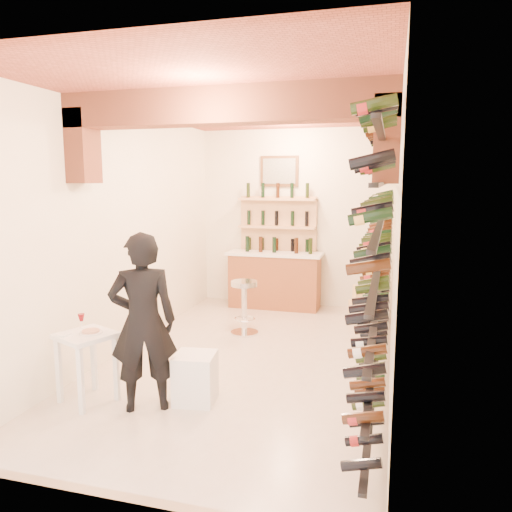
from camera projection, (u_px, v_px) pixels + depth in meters
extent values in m
plane|color=beige|center=(250.00, 359.00, 6.36)|extent=(6.00, 6.00, 0.00)
cube|color=white|center=(295.00, 218.00, 8.98)|extent=(3.50, 0.02, 3.20)
cube|color=white|center=(123.00, 284.00, 3.26)|extent=(3.50, 0.02, 3.20)
cube|color=white|center=(124.00, 232.00, 6.58)|extent=(0.02, 6.00, 3.20)
cube|color=white|center=(395.00, 240.00, 5.66)|extent=(0.02, 6.00, 3.20)
cube|color=#A34B3A|center=(249.00, 103.00, 5.88)|extent=(3.50, 6.00, 0.02)
cube|color=#9D5236|center=(222.00, 106.00, 4.95)|extent=(3.50, 0.35, 0.36)
cube|color=#9D5236|center=(83.00, 147.00, 5.44)|extent=(0.24, 0.35, 0.80)
cube|color=#9D5236|center=(387.00, 140.00, 4.58)|extent=(0.24, 0.35, 0.80)
cube|color=black|center=(377.00, 351.00, 5.91)|extent=(0.06, 5.70, 0.03)
cube|color=black|center=(378.00, 319.00, 5.85)|extent=(0.06, 5.70, 0.03)
cube|color=black|center=(379.00, 286.00, 5.79)|extent=(0.06, 5.70, 0.03)
cube|color=black|center=(381.00, 253.00, 5.72)|extent=(0.06, 5.70, 0.03)
cube|color=black|center=(382.00, 218.00, 5.66)|extent=(0.06, 5.70, 0.03)
cube|color=black|center=(383.00, 183.00, 5.60)|extent=(0.06, 5.70, 0.03)
cube|color=black|center=(385.00, 147.00, 5.54)|extent=(0.06, 5.70, 0.03)
cube|color=#96542E|center=(275.00, 281.00, 8.89)|extent=(1.60, 0.55, 0.96)
cube|color=white|center=(275.00, 254.00, 8.82)|extent=(1.70, 0.62, 0.05)
cube|color=tan|center=(278.00, 251.00, 9.07)|extent=(1.40, 0.10, 2.00)
cube|color=tan|center=(277.00, 281.00, 9.06)|extent=(1.40, 0.28, 0.04)
cube|color=tan|center=(277.00, 254.00, 8.99)|extent=(1.40, 0.28, 0.04)
cube|color=tan|center=(277.00, 227.00, 8.91)|extent=(1.40, 0.28, 0.04)
cube|color=tan|center=(277.00, 199.00, 8.83)|extent=(1.40, 0.28, 0.04)
cube|color=brown|center=(279.00, 171.00, 8.90)|extent=(0.70, 0.04, 0.55)
cube|color=#99998C|center=(279.00, 171.00, 8.88)|extent=(0.60, 0.01, 0.45)
cube|color=white|center=(86.00, 336.00, 5.03)|extent=(0.67, 0.67, 0.05)
cube|color=white|center=(59.00, 371.00, 5.05)|extent=(0.05, 0.05, 0.69)
cube|color=white|center=(81.00, 381.00, 4.80)|extent=(0.05, 0.05, 0.69)
cube|color=white|center=(94.00, 360.00, 5.37)|extent=(0.05, 0.05, 0.69)
cube|color=white|center=(116.00, 369.00, 5.11)|extent=(0.05, 0.05, 0.69)
cylinder|color=white|center=(91.00, 332.00, 5.03)|extent=(0.23, 0.23, 0.01)
cylinder|color=#BF7266|center=(91.00, 331.00, 5.03)|extent=(0.18, 0.18, 0.02)
cube|color=white|center=(64.00, 335.00, 4.96)|extent=(0.12, 0.12, 0.01)
cylinder|color=white|center=(82.00, 328.00, 5.20)|extent=(0.07, 0.07, 0.00)
cylinder|color=white|center=(82.00, 324.00, 5.19)|extent=(0.01, 0.01, 0.09)
cone|color=#5E080E|center=(81.00, 317.00, 5.18)|extent=(0.07, 0.07, 0.08)
cube|color=white|center=(195.00, 378.00, 5.10)|extent=(0.46, 0.46, 0.51)
imported|color=black|center=(143.00, 322.00, 4.84)|extent=(0.78, 0.69, 1.79)
cylinder|color=silver|center=(244.00, 333.00, 7.40)|extent=(0.42, 0.42, 0.03)
cylinder|color=silver|center=(244.00, 309.00, 7.34)|extent=(0.08, 0.08, 0.73)
cylinder|color=silver|center=(244.00, 283.00, 7.28)|extent=(0.40, 0.40, 0.07)
torus|color=silver|center=(244.00, 319.00, 7.36)|extent=(0.32, 0.32, 0.03)
cube|color=#E7C57E|center=(367.00, 311.00, 8.07)|extent=(0.63, 0.54, 0.32)
cube|color=#E7C57E|center=(368.00, 294.00, 8.03)|extent=(0.50, 0.40, 0.26)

